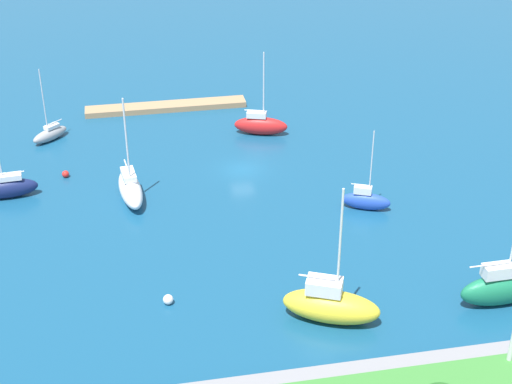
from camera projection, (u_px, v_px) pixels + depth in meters
water at (243, 170)px, 82.71m from camera, size 160.00×160.00×0.00m
pier_dock at (166, 107)px, 97.42m from camera, size 20.52×2.60×0.71m
sailboat_blue_outer_mooring at (366, 200)px, 74.80m from camera, size 4.98×3.21×8.51m
sailboat_white_center_basin at (130, 188)px, 76.50m from camera, size 2.98×7.83×11.09m
sailboat_red_lone_south at (261, 125)px, 90.29m from camera, size 6.64×3.74×10.23m
sailboat_green_lone_north at (501, 288)px, 61.08m from camera, size 6.98×2.11×12.56m
sailboat_gray_off_beacon at (50, 134)px, 89.01m from camera, size 4.54×4.40×8.87m
sailboat_yellow_mid_basin at (331, 304)px, 59.27m from camera, size 8.17×5.66×11.91m
sailboat_navy_east_end at (7, 188)px, 76.82m from camera, size 6.20×2.29×9.79m
mooring_buoy_red at (66, 174)px, 81.00m from camera, size 0.75×0.75×0.75m
mooring_buoy_white at (168, 299)px, 61.60m from camera, size 0.85×0.85×0.85m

